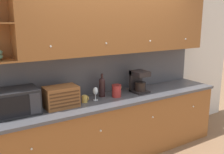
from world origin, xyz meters
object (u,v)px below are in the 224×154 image
Objects in this scene: mug at (85,99)px; mug_blue_second at (118,88)px; storage_canister at (116,91)px; wine_bottle at (102,86)px; bread_box at (61,97)px; microwave at (14,102)px; wine_glass at (95,91)px; coffee_maker at (139,81)px.

mug is 0.69m from mug_blue_second.
wine_bottle is at bearing 144.22° from storage_canister.
wine_bottle is (0.32, 0.10, 0.10)m from mug.
bread_box is 1.23× the size of wine_bottle.
mug is (0.87, -0.04, -0.10)m from microwave.
mug is at bearing -162.09° from wine_bottle.
microwave is 1.04m from wine_glass.
coffee_maker is (0.75, 0.02, 0.04)m from wine_glass.
wine_glass is at bearing -157.16° from mug_blue_second.
coffee_maker is at bearing 1.18° from wine_glass.
bread_box is 0.82m from storage_canister.
bread_box is 2.32× the size of storage_canister.
wine_bottle reaches higher than wine_glass.
mug_blue_second is at bearing 12.64° from bread_box.
bread_box is 3.74× the size of mug_blue_second.
bread_box is 1.01m from mug_blue_second.
coffee_maker reaches higher than wine_glass.
microwave is at bearing 177.32° from mug.
coffee_maker is at bearing 4.37° from storage_canister.
microwave is at bearing 177.80° from wine_glass.
wine_bottle is 0.37m from mug_blue_second.
microwave is 1.36m from storage_canister.
microwave is 1.54m from mug_blue_second.
mug is at bearing 1.82° from bread_box.
bread_box is 0.49m from wine_glass.
mug_blue_second is (0.50, 0.21, -0.07)m from wine_glass.
storage_canister is at bearing -175.63° from coffee_maker.
coffee_maker is (0.58, -0.09, 0.01)m from wine_bottle.
storage_canister is at bearing -35.78° from wine_bottle.
wine_bottle reaches higher than bread_box.
microwave is 3.08× the size of storage_canister.
storage_canister is at bearing -1.80° from mug.
microwave is at bearing -173.68° from mug_blue_second.
mug is (0.33, 0.01, -0.09)m from bread_box.
wine_glass reaches higher than storage_canister.
wine_glass is 0.75m from coffee_maker.
mug is 0.52× the size of storage_canister.
bread_box is at bearing 179.64° from storage_canister.
wine_glass is at bearing -178.82° from coffee_maker.
mug_blue_second is 0.33× the size of coffee_maker.
wine_bottle reaches higher than coffee_maker.
wine_bottle is (0.65, 0.11, 0.02)m from bread_box.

